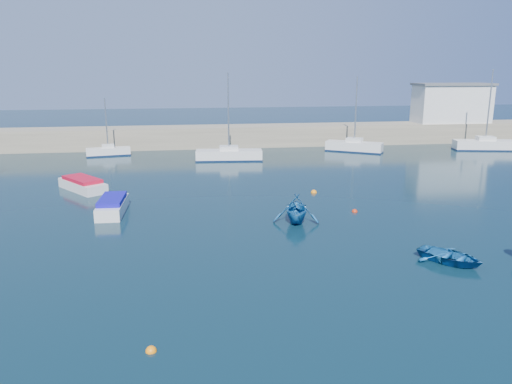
{
  "coord_description": "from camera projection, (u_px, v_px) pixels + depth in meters",
  "views": [
    {
      "loc": [
        -6.48,
        -18.28,
        9.94
      ],
      "look_at": [
        -1.63,
        14.71,
        1.6
      ],
      "focal_mm": 35.0,
      "sensor_mm": 36.0,
      "label": 1
    }
  ],
  "objects": [
    {
      "name": "ground",
      "position": [
        346.0,
        312.0,
        20.87
      ],
      "size": [
        220.0,
        220.0,
        0.0
      ],
      "primitive_type": "plane",
      "color": "#0A222D",
      "rests_on": "ground"
    },
    {
      "name": "back_wall",
      "position": [
        233.0,
        136.0,
        64.7
      ],
      "size": [
        96.0,
        4.5,
        2.6
      ],
      "primitive_type": "cube",
      "color": "gray",
      "rests_on": "ground"
    },
    {
      "name": "harbor_office",
      "position": [
        452.0,
        104.0,
        68.02
      ],
      "size": [
        10.0,
        4.0,
        5.0
      ],
      "primitive_type": "cube",
      "color": "silver",
      "rests_on": "back_wall"
    },
    {
      "name": "sailboat_5",
      "position": [
        108.0,
        151.0,
        57.7
      ],
      "size": [
        5.08,
        2.24,
        6.58
      ],
      "rotation": [
        0.0,
        0.0,
        1.75
      ],
      "color": "silver",
      "rests_on": "ground"
    },
    {
      "name": "sailboat_6",
      "position": [
        229.0,
        155.0,
        54.84
      ],
      "size": [
        7.36,
        2.61,
        9.44
      ],
      "rotation": [
        0.0,
        0.0,
        1.49
      ],
      "color": "silver",
      "rests_on": "ground"
    },
    {
      "name": "sailboat_7",
      "position": [
        354.0,
        146.0,
        60.55
      ],
      "size": [
        6.71,
        5.19,
        8.94
      ],
      "rotation": [
        0.0,
        0.0,
        1.01
      ],
      "color": "silver",
      "rests_on": "ground"
    },
    {
      "name": "sailboat_8",
      "position": [
        485.0,
        145.0,
        61.72
      ],
      "size": [
        7.67,
        3.48,
        9.73
      ],
      "rotation": [
        0.0,
        0.0,
        1.37
      ],
      "color": "silver",
      "rests_on": "ground"
    },
    {
      "name": "motorboat_1",
      "position": [
        112.0,
        206.0,
        34.94
      ],
      "size": [
        1.8,
        4.75,
        1.15
      ],
      "rotation": [
        0.0,
        0.0,
        -0.03
      ],
      "color": "silver",
      "rests_on": "ground"
    },
    {
      "name": "motorboat_2",
      "position": [
        83.0,
        184.0,
        41.47
      ],
      "size": [
        4.58,
        5.3,
        1.08
      ],
      "rotation": [
        0.0,
        0.0,
        0.64
      ],
      "color": "silver",
      "rests_on": "ground"
    },
    {
      "name": "dinghy_center",
      "position": [
        450.0,
        256.0,
        26.05
      ],
      "size": [
        3.93,
        4.1,
        0.69
      ],
      "primitive_type": "imported",
      "rotation": [
        0.0,
        0.0,
        0.66
      ],
      "color": "#155896",
      "rests_on": "ground"
    },
    {
      "name": "dinghy_left",
      "position": [
        296.0,
        208.0,
        32.8
      ],
      "size": [
        3.74,
        4.1,
        1.86
      ],
      "primitive_type": "imported",
      "rotation": [
        0.0,
        0.0,
        -0.22
      ],
      "color": "#155896",
      "rests_on": "ground"
    },
    {
      "name": "buoy_0",
      "position": [
        151.0,
        351.0,
        17.97
      ],
      "size": [
        0.41,
        0.41,
        0.41
      ],
      "primitive_type": "sphere",
      "color": "orange",
      "rests_on": "ground"
    },
    {
      "name": "buoy_1",
      "position": [
        355.0,
        212.0,
        35.33
      ],
      "size": [
        0.42,
        0.42,
        0.42
      ],
      "primitive_type": "sphere",
      "color": "#B92A0D",
      "rests_on": "ground"
    },
    {
      "name": "buoy_3",
      "position": [
        314.0,
        193.0,
        40.73
      ],
      "size": [
        0.49,
        0.49,
        0.49
      ],
      "primitive_type": "sphere",
      "color": "orange",
      "rests_on": "ground"
    }
  ]
}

